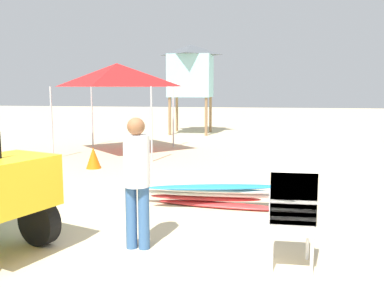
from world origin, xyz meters
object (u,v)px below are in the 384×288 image
stacked_plastic_chairs (292,208)px  traffic_cone_near (93,158)px  surfboard_pile (212,195)px  lifeguard_tower (191,71)px  lifeguard_near_center (137,175)px  popup_canopy (117,75)px

stacked_plastic_chairs → traffic_cone_near: size_ratio=2.26×
surfboard_pile → lifeguard_tower: bearing=101.1°
lifeguard_near_center → stacked_plastic_chairs: bearing=-10.2°
popup_canopy → traffic_cone_near: bearing=-84.5°
popup_canopy → lifeguard_tower: bearing=77.3°
lifeguard_near_center → popup_canopy: 8.19m
lifeguard_tower → traffic_cone_near: (-1.07, -8.46, -2.48)m
stacked_plastic_chairs → lifeguard_near_center: 1.88m
surfboard_pile → lifeguard_tower: size_ratio=0.67×
stacked_plastic_chairs → lifeguard_near_center: size_ratio=0.74×
stacked_plastic_chairs → traffic_cone_near: stacked_plastic_chairs is taller
surfboard_pile → traffic_cone_near: 4.39m
traffic_cone_near → popup_canopy: bearing=95.5°
popup_canopy → surfboard_pile: bearing=-57.4°
popup_canopy → lifeguard_tower: (1.32, 5.84, 0.37)m
lifeguard_near_center → popup_canopy: size_ratio=0.56×
stacked_plastic_chairs → traffic_cone_near: (-4.42, 5.24, -0.43)m
lifeguard_tower → traffic_cone_near: bearing=-97.2°
stacked_plastic_chairs → surfboard_pile: stacked_plastic_chairs is taller
lifeguard_near_center → popup_canopy: (-2.84, 7.54, 1.44)m
stacked_plastic_chairs → lifeguard_tower: (-3.36, 13.71, 2.05)m
surfboard_pile → traffic_cone_near: size_ratio=4.89×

